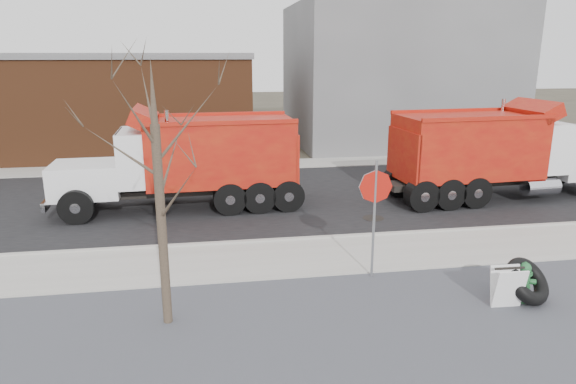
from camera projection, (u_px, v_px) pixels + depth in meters
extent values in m
plane|color=#383328|center=(301.00, 262.00, 13.29)|extent=(120.00, 120.00, 0.00)
cube|color=slate|center=(334.00, 332.00, 9.95)|extent=(60.00, 5.00, 0.03)
cube|color=#9E9B93|center=(299.00, 258.00, 13.52)|extent=(60.00, 2.50, 0.06)
cube|color=#9E9B93|center=(291.00, 240.00, 14.75)|extent=(60.00, 0.15, 0.11)
cube|color=black|center=(271.00, 197.00, 19.29)|extent=(60.00, 9.40, 0.02)
cube|color=#9E9B93|center=(256.00, 165.00, 24.72)|extent=(60.00, 2.00, 0.06)
cube|color=gray|center=(394.00, 74.00, 30.76)|extent=(12.00, 10.00, 8.00)
cube|color=brown|center=(59.00, 106.00, 27.32)|extent=(20.00, 8.00, 5.00)
cube|color=gray|center=(53.00, 55.00, 26.62)|extent=(20.20, 8.20, 0.30)
cylinder|color=#382D23|center=(162.00, 229.00, 9.80)|extent=(0.18, 0.18, 4.00)
cone|color=#382D23|center=(152.00, 91.00, 9.12)|extent=(0.14, 0.14, 1.20)
cylinder|color=#2B713A|center=(521.00, 299.00, 11.26)|extent=(0.48, 0.48, 0.07)
cylinder|color=#2B713A|center=(523.00, 285.00, 11.18)|extent=(0.25, 0.25, 0.65)
cylinder|color=#2B713A|center=(525.00, 273.00, 11.10)|extent=(0.33, 0.33, 0.05)
sphere|color=#2B713A|center=(525.00, 268.00, 11.07)|extent=(0.26, 0.26, 0.26)
cylinder|color=#2B713A|center=(526.00, 264.00, 11.04)|extent=(0.05, 0.05, 0.07)
cylinder|color=#2B713A|center=(514.00, 280.00, 11.18)|extent=(0.16, 0.16, 0.12)
cylinder|color=#2B713A|center=(532.00, 282.00, 11.12)|extent=(0.16, 0.16, 0.12)
cylinder|color=#2B713A|center=(526.00, 286.00, 10.98)|extent=(0.20, 0.18, 0.16)
torus|color=black|center=(527.00, 281.00, 11.07)|extent=(1.43, 1.37, 1.01)
cylinder|color=gray|center=(374.00, 221.00, 12.04)|extent=(0.06, 0.06, 2.89)
cylinder|color=#B6150D|center=(376.00, 187.00, 11.82)|extent=(0.79, 0.06, 0.79)
cube|color=white|center=(510.00, 289.00, 10.72)|extent=(0.66, 0.25, 0.89)
cube|color=white|center=(505.00, 286.00, 10.90)|extent=(0.66, 0.25, 0.89)
cube|color=black|center=(510.00, 268.00, 10.69)|extent=(0.65, 0.07, 0.04)
cube|color=black|center=(496.00, 180.00, 19.08)|extent=(8.59, 1.47, 0.22)
cube|color=white|center=(576.00, 162.00, 19.68)|extent=(2.33, 2.10, 1.10)
cube|color=white|center=(535.00, 145.00, 19.08)|extent=(1.76, 2.41, 1.80)
cube|color=black|center=(554.00, 131.00, 19.12)|extent=(0.19, 2.00, 0.80)
cube|color=#A5260E|center=(468.00, 146.00, 18.45)|extent=(5.15, 2.74, 2.20)
cylinder|color=silver|center=(500.00, 131.00, 19.67)|extent=(0.15, 0.15, 2.40)
cylinder|color=black|center=(557.00, 172.00, 20.91)|extent=(1.12, 0.38, 1.10)
cylinder|color=black|center=(422.00, 180.00, 19.47)|extent=(1.12, 0.38, 1.10)
cylinder|color=black|center=(448.00, 193.00, 17.66)|extent=(1.12, 0.38, 1.10)
cube|color=black|center=(184.00, 190.00, 17.71)|extent=(8.10, 1.17, 0.22)
cube|color=white|center=(87.00, 179.00, 16.98)|extent=(2.25, 2.01, 1.09)
cube|color=silver|center=(52.00, 181.00, 16.77)|extent=(0.13, 1.73, 0.99)
cube|color=white|center=(144.00, 157.00, 17.15)|extent=(1.67, 2.33, 1.78)
cube|color=black|center=(120.00, 143.00, 16.88)|extent=(0.13, 1.98, 0.79)
cube|color=#A5260E|center=(220.00, 151.00, 17.60)|extent=(5.03, 2.56, 2.18)
cylinder|color=silver|center=(169.00, 147.00, 16.31)|extent=(0.14, 0.14, 2.37)
cylinder|color=black|center=(76.00, 207.00, 16.10)|extent=(1.10, 0.34, 1.09)
cylinder|color=black|center=(88.00, 190.00, 18.12)|extent=(1.10, 0.34, 1.09)
cylinder|color=black|center=(259.00, 197.00, 17.31)|extent=(1.10, 0.34, 1.09)
cylinder|color=black|center=(252.00, 183.00, 19.10)|extent=(1.10, 0.34, 1.09)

